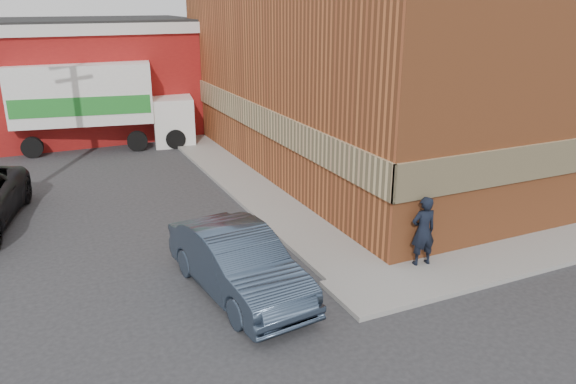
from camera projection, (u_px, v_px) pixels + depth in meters
name	position (u px, v px, depth m)	size (l,w,h in m)	color
ground	(338.00, 282.00, 13.64)	(90.00, 90.00, 0.00)	#28282B
brick_building	(411.00, 45.00, 23.21)	(14.25, 18.25, 9.36)	#AD572C
sidewalk_west	(235.00, 176.00, 21.58)	(1.80, 18.00, 0.12)	gray
warehouse	(30.00, 79.00, 27.47)	(16.30, 8.30, 5.60)	maroon
man	(423.00, 231.00, 14.00)	(0.66, 0.43, 1.81)	black
sedan	(238.00, 263.00, 12.88)	(1.64, 4.71, 1.55)	#313F52
box_truck	(101.00, 100.00, 25.22)	(8.08, 3.62, 3.85)	white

